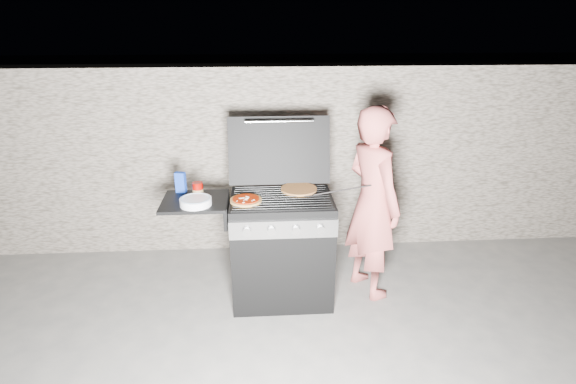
{
  "coord_description": "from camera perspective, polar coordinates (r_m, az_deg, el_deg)",
  "views": [
    {
      "loc": [
        -0.16,
        -3.23,
        2.23
      ],
      "look_at": [
        0.05,
        0.0,
        0.95
      ],
      "focal_mm": 28.0,
      "sensor_mm": 36.0,
      "label": 1
    }
  ],
  "objects": [
    {
      "name": "ground",
      "position": [
        3.93,
        -0.75,
        -13.01
      ],
      "size": [
        50.0,
        50.0,
        0.0
      ],
      "primitive_type": "plane",
      "color": "#585654"
    },
    {
      "name": "gas_grill",
      "position": [
        3.69,
        -4.7,
        -7.28
      ],
      "size": [
        1.34,
        0.79,
        0.91
      ],
      "primitive_type": null,
      "color": "black",
      "rests_on": "ground"
    },
    {
      "name": "blue_carton",
      "position": [
        3.68,
        -13.48,
        1.2
      ],
      "size": [
        0.09,
        0.06,
        0.17
      ],
      "primitive_type": "cube",
      "rotation": [
        0.0,
        0.0,
        -0.24
      ],
      "color": "#1438AE",
      "rests_on": "gas_grill"
    },
    {
      "name": "person",
      "position": [
        3.71,
        10.69,
        -1.45
      ],
      "size": [
        0.59,
        0.69,
        1.6
      ],
      "primitive_type": "imported",
      "rotation": [
        0.0,
        0.0,
        1.99
      ],
      "color": "#BC5550",
      "rests_on": "ground"
    },
    {
      "name": "pizza_topped",
      "position": [
        3.42,
        -5.36,
        -0.97
      ],
      "size": [
        0.27,
        0.27,
        0.03
      ],
      "primitive_type": null,
      "rotation": [
        0.0,
        0.0,
        0.14
      ],
      "color": "tan",
      "rests_on": "gas_grill"
    },
    {
      "name": "plate_stack",
      "position": [
        3.42,
        -11.64,
        -1.21
      ],
      "size": [
        0.27,
        0.27,
        0.05
      ],
      "primitive_type": "cylinder",
      "rotation": [
        0.0,
        0.0,
        0.16
      ],
      "color": "white",
      "rests_on": "gas_grill"
    },
    {
      "name": "stone_wall",
      "position": [
        4.48,
        -1.52,
        4.33
      ],
      "size": [
        8.0,
        0.35,
        1.8
      ],
      "primitive_type": "cube",
      "color": "gray",
      "rests_on": "ground"
    },
    {
      "name": "tongs",
      "position": [
        3.53,
        7.05,
        0.29
      ],
      "size": [
        0.47,
        0.03,
        0.09
      ],
      "primitive_type": "cylinder",
      "rotation": [
        0.0,
        1.4,
        -0.05
      ],
      "color": "black",
      "rests_on": "gas_grill"
    },
    {
      "name": "pizza_plain",
      "position": [
        3.63,
        1.39,
        0.38
      ],
      "size": [
        0.35,
        0.35,
        0.02
      ],
      "primitive_type": "cylinder",
      "rotation": [
        0.0,
        0.0,
        0.24
      ],
      "color": "#CE8A44",
      "rests_on": "gas_grill"
    },
    {
      "name": "sauce_jar",
      "position": [
        3.55,
        -11.37,
        0.27
      ],
      "size": [
        0.11,
        0.11,
        0.12
      ],
      "primitive_type": "cylinder",
      "rotation": [
        0.0,
        0.0,
        -0.41
      ],
      "color": "#720602",
      "rests_on": "gas_grill"
    }
  ]
}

